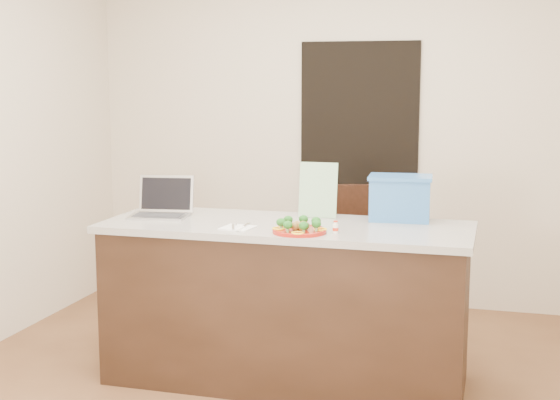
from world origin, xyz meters
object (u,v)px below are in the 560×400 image
(island, at_px, (286,303))
(chair, at_px, (336,250))
(laptop, at_px, (163,205))
(yogurt_bottle, at_px, (336,228))
(plate, at_px, (299,231))
(blue_box, at_px, (400,198))
(napkin, at_px, (238,228))

(island, distance_m, chair, 0.95)
(laptop, distance_m, chair, 1.31)
(yogurt_bottle, distance_m, chair, 1.21)
(plate, height_order, blue_box, blue_box)
(laptop, bearing_deg, blue_box, 2.16)
(island, bearing_deg, blue_box, 25.91)
(island, relative_size, plate, 7.21)
(blue_box, height_order, chair, blue_box)
(plate, relative_size, napkin, 1.75)
(yogurt_bottle, xyz_separation_m, laptop, (-1.09, 0.24, 0.04))
(plate, xyz_separation_m, blue_box, (0.46, 0.52, 0.12))
(island, relative_size, blue_box, 5.52)
(yogurt_bottle, relative_size, chair, 0.07)
(chair, bearing_deg, yogurt_bottle, -96.46)
(island, height_order, blue_box, blue_box)
(island, xyz_separation_m, yogurt_bottle, (0.32, -0.19, 0.49))
(napkin, bearing_deg, yogurt_bottle, 1.16)
(laptop, bearing_deg, island, -11.38)
(yogurt_bottle, height_order, blue_box, blue_box)
(plate, bearing_deg, yogurt_bottle, 12.83)
(plate, distance_m, laptop, 0.95)
(napkin, distance_m, chair, 1.23)
(plate, height_order, chair, chair)
(island, height_order, laptop, laptop)
(island, xyz_separation_m, napkin, (-0.22, -0.20, 0.46))
(island, relative_size, yogurt_bottle, 30.96)
(plate, bearing_deg, laptop, 162.96)
(blue_box, xyz_separation_m, chair, (-0.50, 0.65, -0.48))
(plate, relative_size, blue_box, 0.77)
(laptop, xyz_separation_m, blue_box, (1.37, 0.24, 0.07))
(yogurt_bottle, xyz_separation_m, blue_box, (0.28, 0.48, 0.10))
(laptop, bearing_deg, chair, 37.82)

